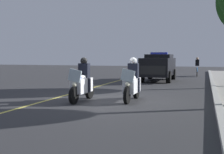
{
  "coord_description": "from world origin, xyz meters",
  "views": [
    {
      "loc": [
        10.86,
        3.68,
        1.76
      ],
      "look_at": [
        -0.34,
        0.0,
        0.9
      ],
      "focal_mm": 45.63,
      "sensor_mm": 36.0,
      "label": 1
    }
  ],
  "objects_px": {
    "police_motorcycle_lead_left": "(82,83)",
    "cyclist_background": "(197,67)",
    "police_motorcycle_lead_right": "(132,83)",
    "police_suv": "(159,66)"
  },
  "relations": [
    {
      "from": "police_suv",
      "to": "cyclist_background",
      "type": "relative_size",
      "value": 2.79
    },
    {
      "from": "police_motorcycle_lead_left",
      "to": "cyclist_background",
      "type": "relative_size",
      "value": 1.22
    },
    {
      "from": "cyclist_background",
      "to": "police_motorcycle_lead_left",
      "type": "bearing_deg",
      "value": -13.83
    },
    {
      "from": "police_motorcycle_lead_left",
      "to": "police_motorcycle_lead_right",
      "type": "xyz_separation_m",
      "value": [
        -0.64,
        1.85,
        0.0
      ]
    },
    {
      "from": "police_motorcycle_lead_right",
      "to": "police_suv",
      "type": "height_order",
      "value": "police_suv"
    },
    {
      "from": "police_motorcycle_lead_left",
      "to": "cyclist_background",
      "type": "distance_m",
      "value": 16.31
    },
    {
      "from": "police_suv",
      "to": "cyclist_background",
      "type": "xyz_separation_m",
      "value": [
        -5.55,
        2.51,
        -0.22
      ]
    },
    {
      "from": "police_motorcycle_lead_left",
      "to": "police_motorcycle_lead_right",
      "type": "height_order",
      "value": "same"
    },
    {
      "from": "police_motorcycle_lead_left",
      "to": "police_suv",
      "type": "relative_size",
      "value": 0.44
    },
    {
      "from": "police_motorcycle_lead_left",
      "to": "cyclist_background",
      "type": "xyz_separation_m",
      "value": [
        -15.84,
        3.9,
        0.14
      ]
    }
  ]
}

